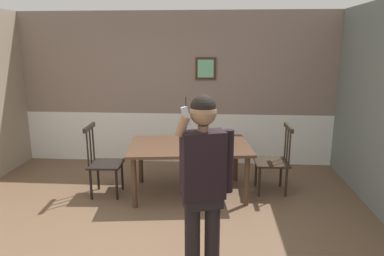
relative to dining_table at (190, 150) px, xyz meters
name	(u,v)px	position (x,y,z in m)	size (l,w,h in m)	color
ground_plane	(147,243)	(-0.36, -1.40, -0.67)	(6.33, 6.33, 0.00)	brown
room_back_partition	(176,92)	(-0.36, 1.46, 0.64)	(5.75, 0.17, 2.72)	gray
dining_table	(190,150)	(0.00, 0.00, 0.00)	(1.83, 1.29, 0.74)	#4C3323
chair_near_window	(103,162)	(-1.24, -0.14, -0.17)	(0.48, 0.48, 1.04)	black
chair_by_doorway	(274,160)	(1.24, 0.14, -0.18)	(0.49, 0.49, 1.02)	#2D2319
person_figure	(204,179)	(0.28, -1.99, 0.35)	(0.51, 0.31, 1.75)	black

